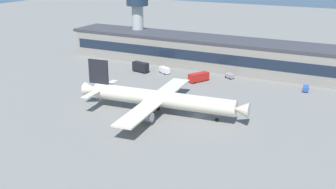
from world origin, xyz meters
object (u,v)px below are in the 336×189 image
(crew_van, at_px, (165,70))
(baggage_tug, at_px, (230,76))
(airliner, at_px, (159,99))
(follow_me_car, at_px, (306,88))
(control_tower, at_px, (138,17))
(fuel_truck, at_px, (198,77))
(catering_truck, at_px, (140,67))

(crew_van, height_order, baggage_tug, crew_van)
(crew_van, bearing_deg, baggage_tug, 11.64)
(crew_van, bearing_deg, airliner, -64.52)
(follow_me_car, bearing_deg, baggage_tug, 174.09)
(control_tower, height_order, baggage_tug, control_tower)
(baggage_tug, bearing_deg, crew_van, -168.36)
(airliner, distance_m, crew_van, 45.01)
(control_tower, xyz_separation_m, crew_van, (26.06, -22.35, -17.37))
(airliner, height_order, follow_me_car, airliner)
(airliner, relative_size, fuel_truck, 6.20)
(baggage_tug, bearing_deg, airliner, -98.59)
(fuel_truck, xyz_separation_m, crew_van, (-16.95, 4.37, -0.42))
(control_tower, relative_size, fuel_truck, 3.44)
(airliner, relative_size, baggage_tug, 13.13)
(airliner, bearing_deg, baggage_tug, 81.41)
(airliner, bearing_deg, control_tower, 125.82)
(catering_truck, bearing_deg, baggage_tug, 12.66)
(catering_truck, bearing_deg, control_tower, 122.59)
(airliner, distance_m, baggage_tug, 46.59)
(baggage_tug, distance_m, catering_truck, 37.19)
(baggage_tug, bearing_deg, fuel_truck, -133.54)
(control_tower, relative_size, baggage_tug, 7.29)
(baggage_tug, height_order, catering_truck, catering_truck)
(crew_van, height_order, catering_truck, catering_truck)
(airliner, height_order, fuel_truck, airliner)
(fuel_truck, xyz_separation_m, catering_truck, (-26.98, 1.63, 0.41))
(follow_me_car, bearing_deg, airliner, -130.51)
(airliner, xyz_separation_m, baggage_tug, (6.93, 45.93, -3.66))
(control_tower, height_order, catering_truck, control_tower)
(fuel_truck, xyz_separation_m, follow_me_car, (38.97, 6.71, -0.79))
(crew_van, bearing_deg, fuel_truck, -14.45)
(control_tower, bearing_deg, fuel_truck, -31.85)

